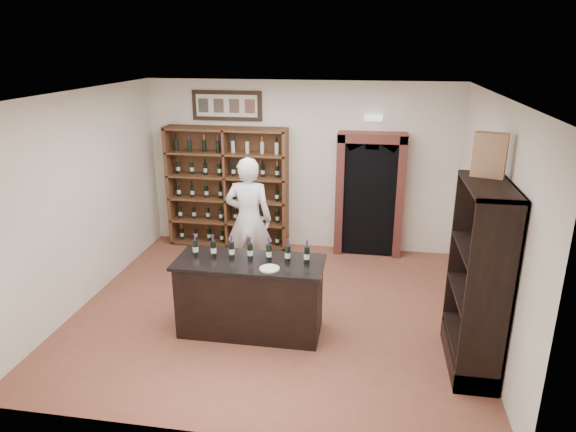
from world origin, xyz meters
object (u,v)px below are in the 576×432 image
object	(u,v)px
wine_shelf	(228,187)
counter_bottle_0	(195,248)
tasting_counter	(250,297)
shopkeeper	(249,220)
wine_crate	(490,155)
side_cabinet	(478,307)

from	to	relation	value
wine_shelf	counter_bottle_0	size ratio (longest dim) A/B	7.33
tasting_counter	shopkeeper	distance (m)	1.69
wine_shelf	wine_crate	world-z (taller)	wine_crate
counter_bottle_0	wine_crate	size ratio (longest dim) A/B	0.61
tasting_counter	shopkeeper	size ratio (longest dim) A/B	0.95
shopkeeper	wine_crate	bearing A→B (deg)	150.31
counter_bottle_0	side_cabinet	world-z (taller)	side_cabinet
tasting_counter	shopkeeper	world-z (taller)	shopkeeper
wine_crate	wine_shelf	bearing A→B (deg)	161.89
wine_shelf	wine_crate	xyz separation A→B (m)	(3.81, -2.94, 1.34)
counter_bottle_0	wine_crate	bearing A→B (deg)	-0.94
shopkeeper	wine_crate	distance (m)	3.76
wine_shelf	side_cabinet	xyz separation A→B (m)	(3.82, -3.23, -0.35)
counter_bottle_0	shopkeeper	world-z (taller)	shopkeeper
wine_shelf	tasting_counter	size ratio (longest dim) A/B	1.17
wine_shelf	tasting_counter	world-z (taller)	wine_shelf
wine_crate	tasting_counter	bearing A→B (deg)	-160.55
counter_bottle_0	side_cabinet	bearing A→B (deg)	-5.87
tasting_counter	counter_bottle_0	world-z (taller)	counter_bottle_0
tasting_counter	counter_bottle_0	size ratio (longest dim) A/B	6.27
tasting_counter	wine_crate	bearing A→B (deg)	-0.05
side_cabinet	counter_bottle_0	bearing A→B (deg)	174.13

